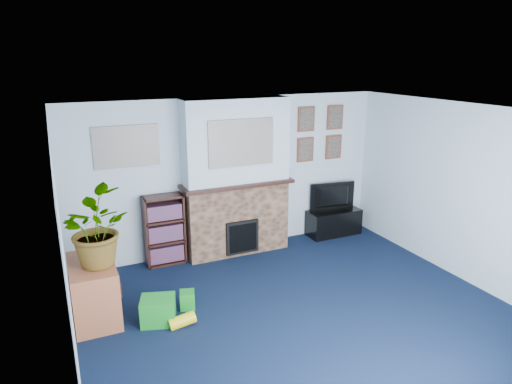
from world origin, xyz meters
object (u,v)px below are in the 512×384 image
tv_stand (334,222)px  sideboard (94,290)px  television (334,197)px  bookshelf (164,231)px

tv_stand → sideboard: size_ratio=1.03×
television → bookshelf: (-2.92, 0.06, -0.17)m
sideboard → bookshelf: bearing=45.5°
tv_stand → sideboard: bearing=-165.3°
television → sideboard: bearing=23.0°
television → bookshelf: bookshelf is taller
television → bookshelf: size_ratio=0.77×
tv_stand → bookshelf: (-2.92, 0.08, 0.28)m
bookshelf → sideboard: bearing=-134.5°
bookshelf → sideboard: (-1.11, -1.13, -0.15)m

